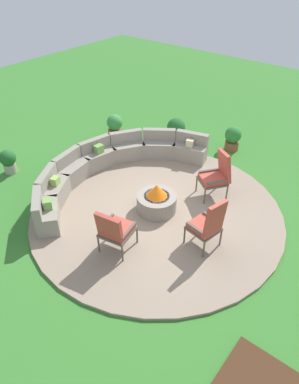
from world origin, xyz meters
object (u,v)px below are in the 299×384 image
at_px(lounge_chair_front_right, 208,224).
at_px(potted_plant_0, 233,138).
at_px(lounge_chair_front_left, 115,229).
at_px(curved_stone_bench, 110,166).
at_px(lounge_chair_back_left, 217,175).
at_px(fire_pit, 157,201).
at_px(potted_plant_3, 176,129).
at_px(potted_plant_2, 8,160).
at_px(potted_plant_1, 115,126).

height_order(lounge_chair_front_right, potted_plant_0, lounge_chair_front_right).
relative_size(lounge_chair_front_left, lounge_chair_front_right, 0.88).
height_order(curved_stone_bench, lounge_chair_back_left, lounge_chair_back_left).
distance_m(lounge_chair_front_right, potted_plant_0, 4.13).
xyz_separation_m(fire_pit, lounge_chair_back_left, (1.29, -0.72, 0.31)).
relative_size(curved_stone_bench, lounge_chair_back_left, 4.25).
height_order(lounge_chair_front_left, potted_plant_3, lounge_chair_front_left).
bearing_deg(potted_plant_3, lounge_chair_back_left, -126.02).
relative_size(potted_plant_2, potted_plant_3, 0.90).
relative_size(lounge_chair_front_left, potted_plant_2, 1.56).
height_order(fire_pit, potted_plant_3, fire_pit).
bearing_deg(potted_plant_1, lounge_chair_back_left, -99.69).
height_order(lounge_chair_front_right, potted_plant_3, lounge_chair_front_right).
bearing_deg(potted_plant_0, fire_pit, -179.20).
height_order(lounge_chair_front_left, potted_plant_0, lounge_chair_front_left).
relative_size(fire_pit, curved_stone_bench, 0.18).
bearing_deg(potted_plant_3, lounge_chair_front_right, -137.09).
bearing_deg(lounge_chair_back_left, potted_plant_1, 26.36).
bearing_deg(potted_plant_2, fire_pit, -74.32).
bearing_deg(lounge_chair_front_right, potted_plant_1, 73.58).
distance_m(lounge_chair_front_right, potted_plant_3, 4.46).
relative_size(curved_stone_bench, potted_plant_0, 6.90).
distance_m(fire_pit, potted_plant_2, 4.07).
bearing_deg(potted_plant_2, curved_stone_bench, -56.49).
bearing_deg(fire_pit, potted_plant_2, 105.68).
relative_size(potted_plant_1, potted_plant_2, 1.21).
bearing_deg(potted_plant_3, potted_plant_1, 125.20).
height_order(curved_stone_bench, lounge_chair_front_right, lounge_chair_front_right).
relative_size(lounge_chair_front_left, potted_plant_0, 1.44).
xyz_separation_m(fire_pit, lounge_chair_front_left, (-1.46, -0.15, 0.28)).
height_order(fire_pit, lounge_chair_front_left, lounge_chair_front_left).
distance_m(lounge_chair_front_right, lounge_chair_back_left, 1.74).
bearing_deg(potted_plant_1, lounge_chair_front_left, -136.58).
distance_m(lounge_chair_back_left, potted_plant_1, 3.84).
height_order(fire_pit, curved_stone_bench, curved_stone_bench).
height_order(potted_plant_0, potted_plant_3, potted_plant_3).
xyz_separation_m(lounge_chair_front_left, potted_plant_3, (4.42, 1.74, -0.21)).
height_order(fire_pit, potted_plant_2, fire_pit).
distance_m(lounge_chair_back_left, potted_plant_0, 2.40).
xyz_separation_m(curved_stone_bench, lounge_chair_back_left, (0.93, -2.45, 0.27)).
bearing_deg(lounge_chair_back_left, fire_pit, 96.78).
bearing_deg(potted_plant_1, potted_plant_3, -54.80).
bearing_deg(potted_plant_0, lounge_chair_back_left, -161.18).
height_order(potted_plant_1, potted_plant_3, potted_plant_1).
xyz_separation_m(curved_stone_bench, potted_plant_0, (3.19, -1.68, 0.02)).
distance_m(curved_stone_bench, potted_plant_1, 2.07).
height_order(potted_plant_0, potted_plant_2, potted_plant_0).
height_order(fire_pit, potted_plant_0, fire_pit).
xyz_separation_m(potted_plant_2, potted_plant_3, (4.07, -2.33, 0.02)).
bearing_deg(fire_pit, potted_plant_0, 0.80).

